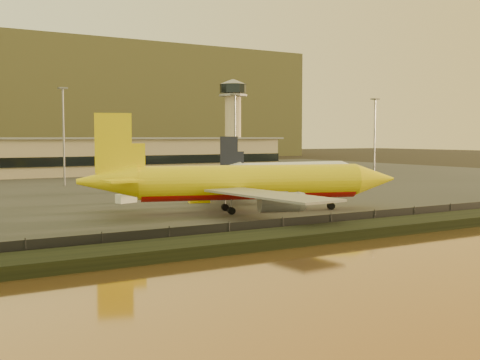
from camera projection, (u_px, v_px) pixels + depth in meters
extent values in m
plane|color=black|center=(266.00, 221.00, 92.08)|extent=(900.00, 900.00, 0.00)
cube|color=black|center=(339.00, 232.00, 77.46)|extent=(320.00, 7.00, 1.40)
cube|color=#2D2D2D|center=(86.00, 181.00, 173.51)|extent=(320.00, 220.00, 0.20)
cube|color=black|center=(319.00, 223.00, 80.85)|extent=(300.00, 0.05, 2.20)
cube|color=#C5AD88|center=(59.00, 157.00, 198.79)|extent=(160.00, 22.00, 12.00)
cube|color=black|center=(68.00, 162.00, 189.26)|extent=(160.00, 0.60, 3.00)
cube|color=gray|center=(59.00, 138.00, 198.34)|extent=(164.00, 24.00, 0.60)
cylinder|color=#C5AD88|center=(233.00, 131.00, 238.99)|extent=(6.40, 6.40, 30.00)
cylinder|color=black|center=(233.00, 89.00, 237.80)|extent=(10.40, 10.40, 3.50)
cone|color=gray|center=(233.00, 82.00, 237.60)|extent=(11.20, 11.20, 2.00)
cylinder|color=gray|center=(233.00, 95.00, 237.98)|extent=(11.20, 11.20, 0.80)
cylinder|color=slate|center=(64.00, 138.00, 154.65)|extent=(0.50, 0.50, 25.00)
cube|color=slate|center=(63.00, 88.00, 153.74)|extent=(2.20, 2.20, 0.40)
cylinder|color=slate|center=(235.00, 138.00, 178.44)|extent=(0.50, 0.50, 25.00)
cube|color=slate|center=(235.00, 95.00, 177.53)|extent=(2.20, 2.20, 0.40)
cylinder|color=slate|center=(375.00, 138.00, 198.80)|extent=(0.50, 0.50, 25.00)
cube|color=slate|center=(375.00, 99.00, 197.89)|extent=(2.20, 2.20, 0.40)
cube|color=brown|center=(110.00, 106.00, 426.93)|extent=(220.00, 160.00, 70.00)
cylinder|color=yellow|center=(251.00, 181.00, 101.76)|extent=(38.05, 16.44, 5.51)
cylinder|color=#BA0F0A|center=(251.00, 187.00, 101.83)|extent=(36.69, 14.97, 4.29)
cone|color=yellow|center=(374.00, 179.00, 107.14)|extent=(8.70, 7.44, 5.51)
cone|color=yellow|center=(107.00, 181.00, 96.10)|extent=(10.72, 8.06, 5.51)
cube|color=yellow|center=(113.00, 143.00, 95.92)|extent=(5.70, 2.13, 9.63)
cube|color=yellow|center=(119.00, 176.00, 101.91)|extent=(7.34, 7.32, 0.33)
cube|color=yellow|center=(122.00, 181.00, 91.24)|extent=(5.38, 5.32, 0.33)
cube|color=gray|center=(226.00, 181.00, 115.79)|extent=(20.76, 23.17, 0.33)
cylinder|color=gray|center=(244.00, 190.00, 113.06)|extent=(6.96, 4.76, 3.03)
cube|color=gray|center=(270.00, 195.00, 87.37)|extent=(9.44, 24.37, 0.33)
cylinder|color=gray|center=(279.00, 202.00, 91.56)|extent=(6.96, 4.76, 3.03)
cylinder|color=black|center=(331.00, 206.00, 105.53)|extent=(1.44, 1.28, 1.21)
cylinder|color=slate|center=(331.00, 202.00, 105.48)|extent=(0.21, 0.21, 2.48)
cylinder|color=black|center=(231.00, 211.00, 98.75)|extent=(1.44, 1.28, 1.21)
cylinder|color=slate|center=(231.00, 207.00, 98.70)|extent=(0.21, 0.21, 2.48)
cylinder|color=black|center=(225.00, 207.00, 103.55)|extent=(1.44, 1.28, 1.21)
cylinder|color=slate|center=(225.00, 204.00, 103.51)|extent=(0.21, 0.21, 2.48)
cylinder|color=white|center=(293.00, 170.00, 157.29)|extent=(31.06, 6.68, 4.28)
cylinder|color=gray|center=(293.00, 173.00, 157.35)|extent=(30.14, 5.67, 3.34)
cone|color=white|center=(350.00, 168.00, 165.42)|extent=(6.31, 4.74, 4.28)
cone|color=white|center=(226.00, 171.00, 148.76)|extent=(8.02, 4.87, 4.28)
cube|color=#1C1F33|center=(229.00, 152.00, 148.80)|extent=(4.72, 0.71, 7.49)
cube|color=white|center=(225.00, 168.00, 153.32)|extent=(5.51, 5.40, 0.26)
cube|color=white|center=(240.00, 170.00, 145.67)|extent=(5.11, 4.96, 0.26)
cube|color=gray|center=(268.00, 171.00, 167.50)|extent=(13.95, 19.92, 0.26)
cylinder|color=gray|center=(280.00, 175.00, 165.94)|extent=(5.31, 2.75, 2.35)
cube|color=gray|center=(315.00, 176.00, 146.44)|extent=(11.52, 20.18, 0.26)
cylinder|color=gray|center=(315.00, 179.00, 150.05)|extent=(5.31, 2.75, 2.35)
cylinder|color=black|center=(330.00, 182.00, 162.75)|extent=(1.00, 0.82, 0.94)
cylinder|color=slate|center=(330.00, 180.00, 162.71)|extent=(0.23, 0.23, 1.93)
cylinder|color=black|center=(286.00, 185.00, 154.41)|extent=(1.00, 0.82, 0.94)
cylinder|color=slate|center=(286.00, 183.00, 154.37)|extent=(0.23, 0.23, 1.93)
cylinder|color=black|center=(278.00, 184.00, 157.85)|extent=(1.00, 0.82, 0.94)
cylinder|color=slate|center=(278.00, 182.00, 157.82)|extent=(0.23, 0.23, 1.93)
cube|color=yellow|center=(199.00, 198.00, 116.17)|extent=(4.32, 2.64, 1.81)
cube|color=white|center=(126.00, 198.00, 116.05)|extent=(4.29, 2.92, 1.77)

